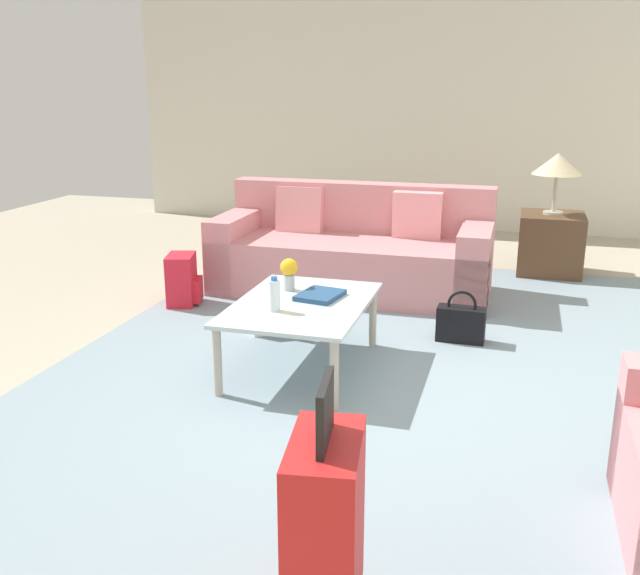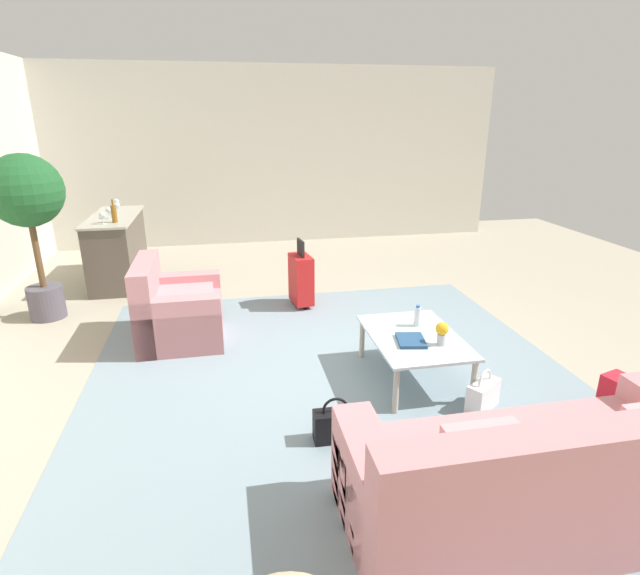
{
  "view_description": "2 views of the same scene",
  "coord_description": "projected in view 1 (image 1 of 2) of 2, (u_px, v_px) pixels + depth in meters",
  "views": [
    {
      "loc": [
        3.47,
        0.72,
        1.7
      ],
      "look_at": [
        0.09,
        -0.25,
        0.68
      ],
      "focal_mm": 40.0,
      "sensor_mm": 36.0,
      "label": 1
    },
    {
      "loc": [
        -4.19,
        1.1,
        2.29
      ],
      "look_at": [
        0.05,
        0.26,
        0.78
      ],
      "focal_mm": 28.0,
      "sensor_mm": 36.0,
      "label": 2
    }
  ],
  "objects": [
    {
      "name": "couch",
      "position": [
        354.0,
        254.0,
        5.97
      ],
      "size": [
        0.93,
        2.25,
        0.86
      ],
      "color": "#C67F84",
      "rests_on": "ground"
    },
    {
      "name": "water_bottle",
      "position": [
        274.0,
        295.0,
        4.06
      ],
      "size": [
        0.06,
        0.06,
        0.2
      ],
      "color": "silver",
      "rests_on": "coffee_table"
    },
    {
      "name": "area_rug",
      "position": [
        421.0,
        368.0,
        4.37
      ],
      "size": [
        5.2,
        4.4,
        0.01
      ],
      "primitive_type": "cube",
      "color": "gray",
      "rests_on": "ground"
    },
    {
      "name": "side_table",
      "position": [
        550.0,
        244.0,
        6.48
      ],
      "size": [
        0.56,
        0.56,
        0.54
      ],
      "primitive_type": "cube",
      "color": "#513823",
      "rests_on": "ground"
    },
    {
      "name": "coffee_table",
      "position": [
        302.0,
        310.0,
        4.26
      ],
      "size": [
        1.1,
        0.77,
        0.43
      ],
      "color": "silver",
      "rests_on": "ground"
    },
    {
      "name": "table_lamp",
      "position": [
        558.0,
        165.0,
        6.28
      ],
      "size": [
        0.44,
        0.44,
        0.54
      ],
      "color": "#ADA899",
      "rests_on": "side_table"
    },
    {
      "name": "handbag_black",
      "position": [
        461.0,
        323.0,
        4.79
      ],
      "size": [
        0.15,
        0.32,
        0.36
      ],
      "color": "black",
      "rests_on": "ground"
    },
    {
      "name": "suitcase_red",
      "position": [
        325.0,
        525.0,
        2.24
      ],
      "size": [
        0.43,
        0.27,
        0.85
      ],
      "color": "red",
      "rests_on": "ground"
    },
    {
      "name": "ground_plane",
      "position": [
        368.0,
        406.0,
        3.87
      ],
      "size": [
        12.0,
        12.0,
        0.0
      ],
      "primitive_type": "plane",
      "color": "#A89E89"
    },
    {
      "name": "backpack_red",
      "position": [
        183.0,
        281.0,
        5.58
      ],
      "size": [
        0.34,
        0.31,
        0.4
      ],
      "color": "red",
      "rests_on": "ground"
    },
    {
      "name": "coffee_table_book",
      "position": [
        320.0,
        295.0,
        4.33
      ],
      "size": [
        0.32,
        0.28,
        0.03
      ],
      "primitive_type": "cube",
      "rotation": [
        0.0,
        0.0,
        -0.18
      ],
      "color": "navy",
      "rests_on": "coffee_table"
    },
    {
      "name": "handbag_white",
      "position": [
        274.0,
        315.0,
        4.96
      ],
      "size": [
        0.29,
        0.34,
        0.36
      ],
      "color": "white",
      "rests_on": "ground"
    },
    {
      "name": "flower_vase",
      "position": [
        289.0,
        271.0,
        4.45
      ],
      "size": [
        0.11,
        0.11,
        0.21
      ],
      "color": "#B2B7BC",
      "rests_on": "coffee_table"
    },
    {
      "name": "wall_left",
      "position": [
        465.0,
        94.0,
        8.1
      ],
      "size": [
        0.12,
        8.0,
        3.1
      ],
      "primitive_type": "cube",
      "color": "beige",
      "rests_on": "ground"
    }
  ]
}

